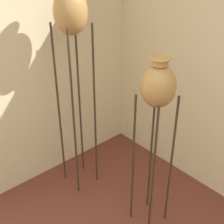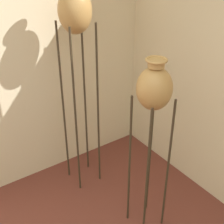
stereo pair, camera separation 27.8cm
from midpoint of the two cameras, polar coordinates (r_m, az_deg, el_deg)
vase_stand_tall at (r=2.79m, az=-3.80°, el=16.78°), size 0.30×0.30×2.13m
vase_stand_medium at (r=2.38m, az=11.01°, el=3.17°), size 0.28×0.28×1.65m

